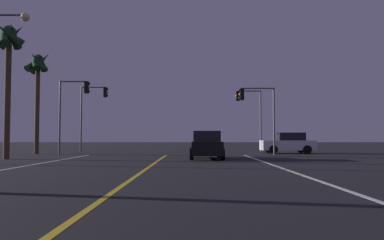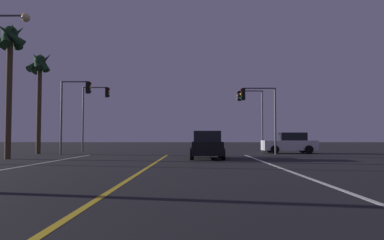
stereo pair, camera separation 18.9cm
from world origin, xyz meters
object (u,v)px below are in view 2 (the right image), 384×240
object	(u,v)px
traffic_light_far_right	(250,107)
traffic_light_near_right	(258,105)
street_lamp_left_mid	(1,67)
palm_tree_left_mid	(10,48)
palm_tree_left_far	(40,72)
car_ahead_far	(207,145)
traffic_light_near_left	(75,101)
car_crossing_side	(290,143)
traffic_light_far_left	(95,104)

from	to	relation	value
traffic_light_far_right	traffic_light_near_right	bearing A→B (deg)	87.55
street_lamp_left_mid	palm_tree_left_mid	xyz separation A→B (m)	(-1.75, 4.31, 1.96)
palm_tree_left_far	palm_tree_left_mid	bearing A→B (deg)	-80.99
car_ahead_far	traffic_light_near_left	bearing A→B (deg)	61.71
car_crossing_side	traffic_light_far_right	xyz separation A→B (m)	(-2.75, 3.00, 3.25)
car_crossing_side	palm_tree_left_mid	xyz separation A→B (m)	(-19.08, -8.24, 5.93)
car_ahead_far	traffic_light_far_left	size ratio (longest dim) A/B	0.73
palm_tree_left_mid	street_lamp_left_mid	bearing A→B (deg)	-67.94
car_crossing_side	traffic_light_near_left	bearing A→B (deg)	8.41
traffic_light_near_left	traffic_light_far_left	xyz separation A→B (m)	(0.05, 5.50, 0.20)
car_ahead_far	traffic_light_near_left	world-z (taller)	traffic_light_near_left
traffic_light_far_right	palm_tree_left_mid	distance (m)	20.01
car_crossing_side	traffic_light_far_left	bearing A→B (deg)	-10.13
palm_tree_left_mid	traffic_light_far_right	bearing A→B (deg)	34.56
car_crossing_side	traffic_light_far_right	bearing A→B (deg)	-47.50
traffic_light_far_right	car_ahead_far	bearing A→B (deg)	68.44
traffic_light_near_right	traffic_light_far_left	xyz separation A→B (m)	(-13.83, 5.50, 0.53)
car_ahead_far	palm_tree_left_mid	xyz separation A→B (m)	(-12.06, -0.45, 5.93)
traffic_light_near_left	palm_tree_left_far	xyz separation A→B (m)	(-3.34, 1.37, 2.47)
car_ahead_far	palm_tree_left_far	xyz separation A→B (m)	(-13.19, 6.67, 5.75)
car_crossing_side	traffic_light_near_left	world-z (taller)	traffic_light_near_left
palm_tree_left_far	traffic_light_near_right	bearing A→B (deg)	-4.56
car_ahead_far	street_lamp_left_mid	distance (m)	12.03
traffic_light_near_left	street_lamp_left_mid	bearing A→B (deg)	-92.63
traffic_light_far_left	street_lamp_left_mid	xyz separation A→B (m)	(-0.52, -15.56, 0.49)
car_ahead_far	traffic_light_far_left	xyz separation A→B (m)	(-9.80, 10.80, 3.49)
traffic_light_far_left	street_lamp_left_mid	bearing A→B (deg)	-91.90
traffic_light_near_right	traffic_light_near_left	distance (m)	13.89
street_lamp_left_mid	traffic_light_far_right	bearing A→B (deg)	46.87
traffic_light_far_right	traffic_light_far_left	size ratio (longest dim) A/B	0.94
street_lamp_left_mid	palm_tree_left_far	size ratio (longest dim) A/B	0.91
traffic_light_near_right	traffic_light_near_left	bearing A→B (deg)	0.00
traffic_light_far_left	traffic_light_near_right	bearing A→B (deg)	-21.69
car_crossing_side	traffic_light_far_left	distance (m)	17.44
palm_tree_left_far	traffic_light_far_left	bearing A→B (deg)	50.57
car_crossing_side	street_lamp_left_mid	xyz separation A→B (m)	(-17.33, -12.56, 3.97)
traffic_light_near_right	traffic_light_far_left	bearing A→B (deg)	-21.69
traffic_light_near_right	street_lamp_left_mid	bearing A→B (deg)	35.05
car_crossing_side	traffic_light_near_right	distance (m)	4.89
car_ahead_far	palm_tree_left_mid	bearing A→B (deg)	92.12
traffic_light_far_right	traffic_light_far_left	world-z (taller)	traffic_light_far_left
traffic_light_near_right	palm_tree_left_far	world-z (taller)	palm_tree_left_far
traffic_light_near_left	palm_tree_left_mid	distance (m)	6.70
palm_tree_left_mid	palm_tree_left_far	size ratio (longest dim) A/B	1.02
car_crossing_side	traffic_light_near_left	xyz separation A→B (m)	(-16.87, -2.50, 3.28)
traffic_light_far_right	street_lamp_left_mid	size ratio (longest dim) A/B	0.74
palm_tree_left_far	car_ahead_far	bearing A→B (deg)	-26.84
palm_tree_left_mid	traffic_light_near_right	bearing A→B (deg)	19.66
traffic_light_near_left	car_crossing_side	bearing A→B (deg)	8.41
traffic_light_far_left	palm_tree_left_mid	bearing A→B (deg)	-101.38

